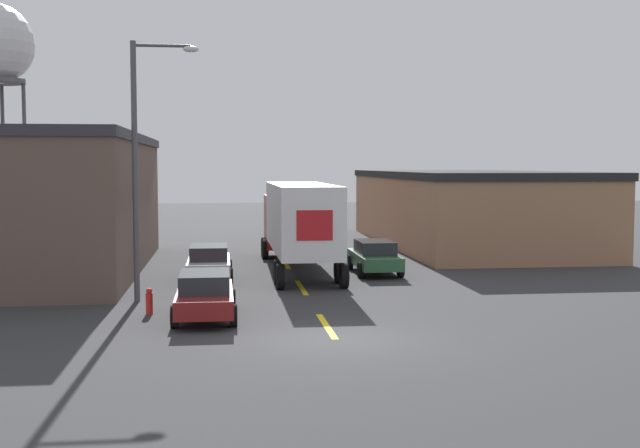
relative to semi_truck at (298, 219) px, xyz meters
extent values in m
plane|color=#333335|center=(-0.37, -14.72, -2.32)|extent=(160.00, 160.00, 0.00)
cube|color=yellow|center=(-0.37, -12.78, -2.32)|extent=(0.20, 3.73, 0.01)
cube|color=yellow|center=(-0.37, -5.26, -2.32)|extent=(0.20, 3.73, 0.01)
cube|color=yellow|center=(-0.37, 2.26, -2.32)|extent=(0.20, 3.73, 0.01)
cube|color=#9E7051|center=(11.07, 10.36, -0.32)|extent=(9.58, 21.79, 4.00)
cube|color=#232326|center=(11.07, 10.36, 1.88)|extent=(9.78, 21.99, 0.40)
cube|color=#B21919|center=(-0.01, 5.30, -0.47)|extent=(2.35, 3.14, 2.71)
cube|color=white|center=(0.00, -1.52, 0.19)|extent=(2.48, 9.90, 2.84)
cube|color=red|center=(0.01, -6.48, 0.19)|extent=(1.36, 0.03, 1.14)
cylinder|color=black|center=(1.23, 5.69, -1.83)|extent=(0.28, 1.00, 1.00)
cylinder|color=black|center=(-1.24, 5.69, -1.83)|extent=(0.28, 1.00, 1.00)
cylinder|color=black|center=(1.23, 4.44, -1.83)|extent=(0.28, 1.00, 1.00)
cylinder|color=black|center=(-1.24, 4.44, -1.83)|extent=(0.28, 1.00, 1.00)
cylinder|color=black|center=(1.24, -4.26, -1.83)|extent=(0.28, 1.00, 1.00)
cylinder|color=black|center=(-1.23, -4.27, -1.83)|extent=(0.28, 1.00, 1.00)
cylinder|color=black|center=(1.24, -5.66, -1.83)|extent=(0.28, 1.00, 1.00)
cylinder|color=black|center=(-1.23, -5.67, -1.83)|extent=(0.28, 1.00, 1.00)
cube|color=maroon|center=(-3.97, -11.15, -1.71)|extent=(1.71, 4.58, 0.56)
cube|color=#23282D|center=(-3.97, -11.28, -1.15)|extent=(1.51, 2.38, 0.56)
cylinder|color=black|center=(-3.12, -9.73, -1.98)|extent=(0.22, 0.68, 0.68)
cylinder|color=black|center=(-4.83, -9.73, -1.98)|extent=(0.22, 0.68, 0.68)
cylinder|color=black|center=(-3.12, -12.57, -1.98)|extent=(0.22, 0.68, 0.68)
cylinder|color=black|center=(-4.83, -12.57, -1.98)|extent=(0.22, 0.68, 0.68)
cube|color=silver|center=(-3.97, -2.78, -1.71)|extent=(1.71, 4.58, 0.56)
cube|color=#23282D|center=(-3.97, -2.92, -1.15)|extent=(1.51, 2.38, 0.56)
cylinder|color=black|center=(-3.12, -1.36, -1.98)|extent=(0.22, 0.68, 0.68)
cylinder|color=black|center=(-4.83, -1.36, -1.98)|extent=(0.22, 0.68, 0.68)
cylinder|color=black|center=(-3.12, -4.20, -1.98)|extent=(0.22, 0.68, 0.68)
cylinder|color=black|center=(-4.83, -4.20, -1.98)|extent=(0.22, 0.68, 0.68)
cube|color=#2D5B38|center=(3.22, -1.57, -1.71)|extent=(1.71, 4.58, 0.56)
cube|color=#23282D|center=(3.22, -1.71, -1.15)|extent=(1.51, 2.38, 0.56)
cylinder|color=black|center=(4.08, -0.15, -1.98)|extent=(0.22, 0.68, 0.68)
cylinder|color=black|center=(2.37, -0.15, -1.98)|extent=(0.22, 0.68, 0.68)
cylinder|color=black|center=(4.08, -2.99, -1.98)|extent=(0.22, 0.68, 0.68)
cylinder|color=black|center=(2.37, -2.99, -1.98)|extent=(0.22, 0.68, 0.68)
cylinder|color=#47474C|center=(-18.01, 26.43, 3.26)|extent=(0.28, 0.28, 11.18)
cylinder|color=#47474C|center=(-20.10, 28.53, 3.26)|extent=(0.28, 0.28, 11.18)
cylinder|color=#4C4C51|center=(-6.40, -7.66, 2.18)|extent=(0.20, 0.20, 9.01)
cylinder|color=#4C4C51|center=(-5.42, -7.66, 6.54)|extent=(1.96, 0.11, 0.11)
ellipsoid|color=silver|center=(-4.44, -7.66, 6.44)|extent=(0.56, 0.32, 0.22)
cylinder|color=red|center=(-5.76, -10.22, -1.98)|extent=(0.22, 0.22, 0.68)
sphere|color=red|center=(-5.76, -10.22, -1.58)|extent=(0.20, 0.20, 0.20)
camera|label=1|loc=(-3.44, -36.04, 2.44)|focal=45.00mm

